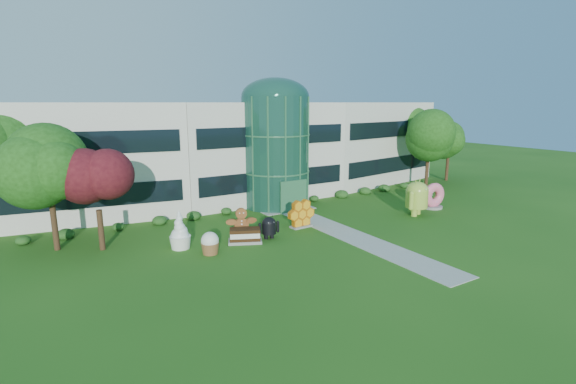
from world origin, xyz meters
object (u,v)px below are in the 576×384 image
donut (433,195)px  android_green (417,195)px  android_black (269,226)px  gingerbread (241,223)px

donut → android_green: bearing=-156.6°
android_black → donut: bearing=7.2°
android_black → donut: 16.69m
android_green → gingerbread: android_green is taller
android_green → gingerbread: bearing=150.4°
android_green → gingerbread: size_ratio=1.42×
android_green → android_black: bearing=153.9°
android_black → donut: donut is taller
android_green → donut: 3.29m
android_black → donut: size_ratio=0.78×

